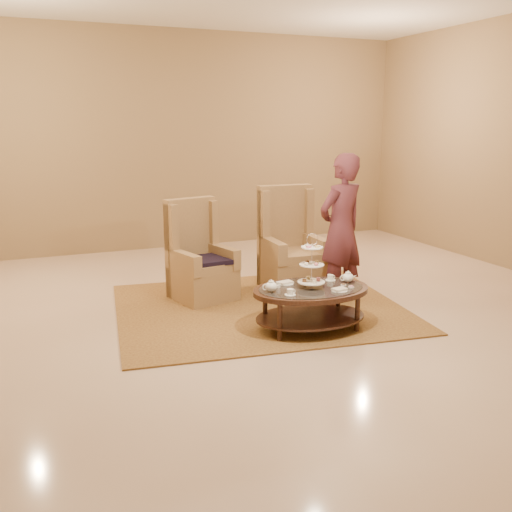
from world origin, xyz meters
name	(u,v)px	position (x,y,z in m)	size (l,w,h in m)	color
ground	(275,320)	(0.00, 0.00, 0.00)	(8.00, 8.00, 0.00)	beige
ceiling	(275,320)	(0.00, 0.00, 0.00)	(8.00, 8.00, 0.02)	silver
wall_back	(175,141)	(0.00, 4.00, 1.75)	(8.00, 0.04, 3.50)	olive
rug	(259,308)	(0.00, 0.42, 0.01)	(3.44, 2.99, 0.02)	olive
tea_table	(311,295)	(0.22, -0.40, 0.36)	(1.25, 0.91, 1.00)	black
armchair_left	(199,266)	(-0.51, 1.05, 0.40)	(0.79, 0.80, 1.19)	#9E784A
armchair_right	(290,255)	(0.66, 1.01, 0.43)	(0.72, 0.74, 1.29)	#9E784A
person	(341,229)	(0.96, 0.30, 0.86)	(0.72, 0.58, 1.73)	#57252D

